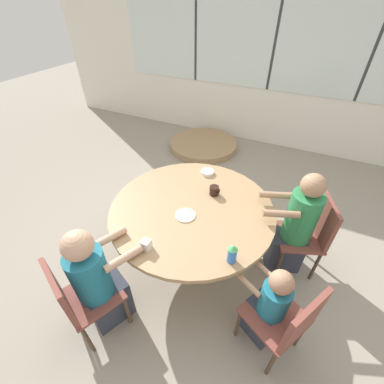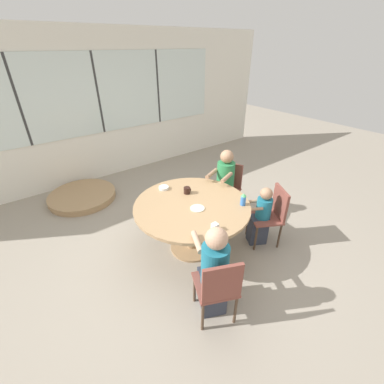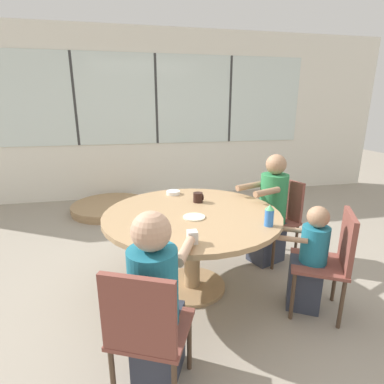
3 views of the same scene
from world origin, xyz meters
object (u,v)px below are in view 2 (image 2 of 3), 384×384
person_man_blue_shirt (213,273)px  coffee_mug (187,190)px  person_woman_green_shirt (224,187)px  person_toddler (261,218)px  sippy_cup (243,199)px  bowl_white_shallow (164,188)px  milk_carton_small (215,227)px  folded_table_stack (83,196)px  chair_for_man_blue_shirt (218,286)px  chair_for_woman_green_shirt (228,184)px  chair_for_toddler (272,212)px

person_man_blue_shirt → coffee_mug: person_man_blue_shirt is taller
person_woman_green_shirt → person_toddler: person_woman_green_shirt is taller
person_toddler → coffee_mug: bearing=74.0°
sippy_cup → bowl_white_shallow: 1.12m
person_toddler → bowl_white_shallow: person_toddler is taller
milk_carton_small → bowl_white_shallow: milk_carton_small is taller
sippy_cup → milk_carton_small: 0.64m
sippy_cup → person_man_blue_shirt: bearing=-152.2°
person_man_blue_shirt → person_toddler: size_ratio=1.23×
person_woman_green_shirt → folded_table_stack: person_woman_green_shirt is taller
person_toddler → bowl_white_shallow: size_ratio=6.37×
person_woman_green_shirt → milk_carton_small: person_woman_green_shirt is taller
chair_for_man_blue_shirt → person_toddler: (1.30, 0.56, -0.09)m
person_woman_green_shirt → chair_for_man_blue_shirt: bearing=114.4°
bowl_white_shallow → chair_for_woman_green_shirt: bearing=-8.1°
person_man_blue_shirt → coffee_mug: (0.50, 1.13, 0.27)m
coffee_mug → bowl_white_shallow: bearing=123.1°
coffee_mug → folded_table_stack: 2.32m
person_woman_green_shirt → folded_table_stack: (-1.72, 1.92, -0.47)m
chair_for_toddler → person_woman_green_shirt: person_woman_green_shirt is taller
milk_carton_small → folded_table_stack: milk_carton_small is taller
chair_for_man_blue_shirt → chair_for_toddler: 1.51m
person_woman_green_shirt → chair_for_woman_green_shirt: bearing=-90.0°
chair_for_woman_green_shirt → person_woman_green_shirt: person_woman_green_shirt is taller
chair_for_man_blue_shirt → folded_table_stack: size_ratio=0.72×
coffee_mug → person_toddler: bearing=-44.9°
sippy_cup → folded_table_stack: (-1.33, 2.66, -0.75)m
person_man_blue_shirt → milk_carton_small: size_ratio=12.65×
chair_for_woman_green_shirt → coffee_mug: size_ratio=8.97×
sippy_cup → bowl_white_shallow: bearing=121.4°
folded_table_stack → sippy_cup: bearing=-63.4°
person_man_blue_shirt → bowl_white_shallow: bearing=101.8°
milk_carton_small → sippy_cup: bearing=15.1°
person_toddler → milk_carton_small: size_ratio=10.26×
chair_for_man_blue_shirt → person_toddler: person_toddler is taller
chair_for_man_blue_shirt → folded_table_stack: bearing=120.6°
bowl_white_shallow → sippy_cup: bearing=-58.6°
person_woman_green_shirt → milk_carton_small: bearing=111.1°
chair_for_woman_green_shirt → person_man_blue_shirt: (-1.44, -1.27, 0.00)m
person_woman_green_shirt → bowl_white_shallow: size_ratio=8.21×
coffee_mug → milk_carton_small: (-0.23, -0.83, -0.00)m
chair_for_man_blue_shirt → coffee_mug: size_ratio=8.97×
chair_for_woman_green_shirt → person_toddler: person_toddler is taller
person_man_blue_shirt → bowl_white_shallow: person_man_blue_shirt is taller
folded_table_stack → milk_carton_small: bearing=-75.9°
chair_for_man_blue_shirt → person_woman_green_shirt: size_ratio=0.75×
chair_for_man_blue_shirt → folded_table_stack: (-0.37, 3.28, -0.44)m
person_toddler → folded_table_stack: bearing=60.4°
folded_table_stack → person_woman_green_shirt: bearing=-48.1°
coffee_mug → person_woman_green_shirt: bearing=5.7°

